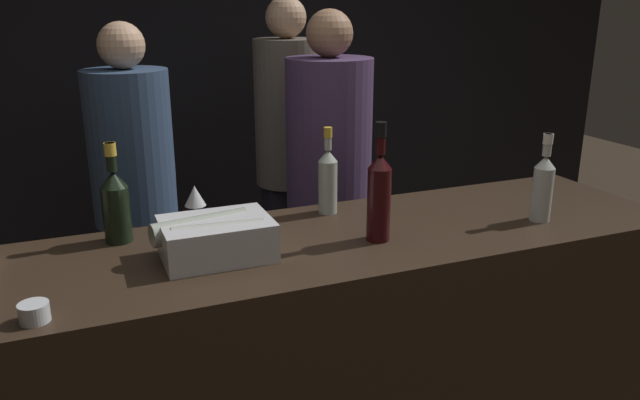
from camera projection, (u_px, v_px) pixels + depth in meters
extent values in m
cube|color=black|center=(191.00, 70.00, 3.82)|extent=(6.40, 0.06, 2.80)
cube|color=#2D2116|center=(324.00, 379.00, 2.20)|extent=(2.51, 0.66, 1.07)
cube|color=silver|center=(217.00, 239.00, 1.87)|extent=(0.32, 0.23, 0.12)
cylinder|color=#B2B7AD|center=(219.00, 234.00, 1.82)|extent=(0.28, 0.09, 0.07)
cylinder|color=#9EA899|center=(200.00, 227.00, 1.88)|extent=(0.31, 0.12, 0.07)
cylinder|color=silver|center=(197.00, 228.00, 2.12)|extent=(0.06, 0.06, 0.00)
cylinder|color=silver|center=(196.00, 217.00, 2.10)|extent=(0.01, 0.01, 0.08)
cone|color=silver|center=(195.00, 196.00, 2.08)|extent=(0.07, 0.07, 0.07)
cylinder|color=silver|center=(34.00, 312.00, 1.50)|extent=(0.07, 0.07, 0.05)
sphere|color=#F9D67F|center=(34.00, 312.00, 1.50)|extent=(0.03, 0.03, 0.03)
cylinder|color=black|center=(379.00, 205.00, 1.98)|extent=(0.08, 0.08, 0.24)
cone|color=black|center=(380.00, 161.00, 1.94)|extent=(0.08, 0.08, 0.05)
cylinder|color=black|center=(381.00, 138.00, 1.92)|extent=(0.03, 0.03, 0.10)
cylinder|color=black|center=(381.00, 129.00, 1.91)|extent=(0.04, 0.04, 0.05)
cylinder|color=#9EA899|center=(328.00, 187.00, 2.25)|extent=(0.07, 0.07, 0.19)
cone|color=#9EA899|center=(328.00, 156.00, 2.22)|extent=(0.07, 0.07, 0.04)
cylinder|color=#9EA899|center=(328.00, 139.00, 2.20)|extent=(0.03, 0.03, 0.08)
cylinder|color=gold|center=(328.00, 132.00, 2.19)|extent=(0.03, 0.03, 0.04)
cylinder|color=#B2B7AD|center=(542.00, 194.00, 2.17)|extent=(0.07, 0.07, 0.19)
cone|color=#B2B7AD|center=(546.00, 162.00, 2.14)|extent=(0.07, 0.07, 0.04)
cylinder|color=#B2B7AD|center=(548.00, 145.00, 2.12)|extent=(0.03, 0.03, 0.08)
cylinder|color=silver|center=(548.00, 139.00, 2.11)|extent=(0.03, 0.03, 0.03)
cylinder|color=black|center=(117.00, 214.00, 1.98)|extent=(0.09, 0.09, 0.18)
cone|color=black|center=(113.00, 179.00, 1.94)|extent=(0.09, 0.09, 0.05)
cylinder|color=black|center=(111.00, 157.00, 1.92)|extent=(0.03, 0.03, 0.09)
cylinder|color=gold|center=(110.00, 149.00, 1.92)|extent=(0.04, 0.04, 0.04)
cube|color=black|center=(290.00, 254.00, 3.56)|extent=(0.26, 0.19, 0.85)
cylinder|color=#60564C|center=(287.00, 113.00, 3.32)|extent=(0.35, 0.35, 0.77)
sphere|color=tan|center=(286.00, 17.00, 3.17)|extent=(0.21, 0.21, 0.21)
cube|color=black|center=(328.00, 293.00, 3.12)|extent=(0.30, 0.22, 0.82)
cylinder|color=#473356|center=(329.00, 140.00, 2.88)|extent=(0.40, 0.40, 0.75)
sphere|color=#997051|center=(329.00, 33.00, 2.74)|extent=(0.21, 0.21, 0.21)
cube|color=black|center=(145.00, 295.00, 3.14)|extent=(0.29, 0.21, 0.79)
cylinder|color=#334766|center=(131.00, 148.00, 2.91)|extent=(0.39, 0.39, 0.72)
sphere|color=tan|center=(121.00, 45.00, 2.77)|extent=(0.21, 0.21, 0.21)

